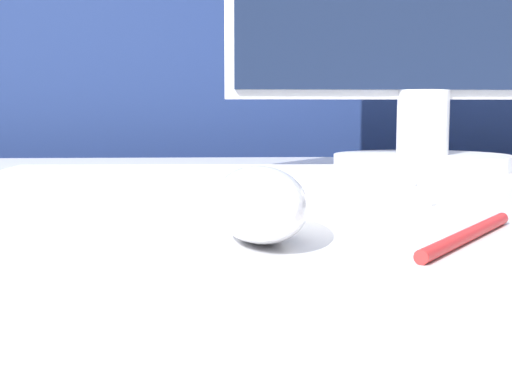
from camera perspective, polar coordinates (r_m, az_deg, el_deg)
The scene contains 4 objects.
partition_panel at distance 1.34m, azimuth 0.05°, elevation -3.83°, with size 5.00×0.03×1.15m.
computer_mouse_near at distance 0.43m, azimuth 0.29°, elevation -0.89°, with size 0.06×0.13×0.04m.
keyboard at distance 0.64m, azimuth -4.56°, elevation 0.64°, with size 0.39×0.16×0.02m.
pen at distance 0.44m, azimuth 16.58°, elevation -3.31°, with size 0.10×0.13×0.01m.
Camera 1 is at (-0.07, -0.67, 0.81)m, focal length 50.00 mm.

